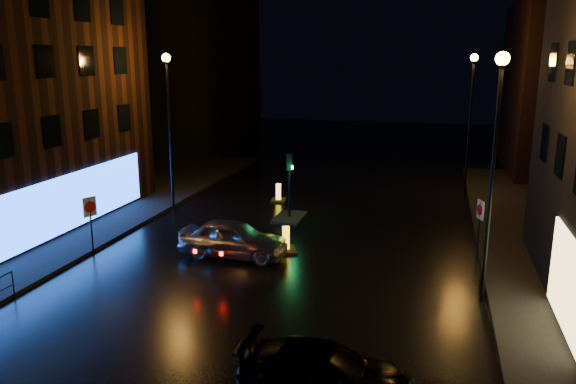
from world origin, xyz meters
name	(u,v)px	position (x,y,z in m)	size (l,w,h in m)	color
ground	(204,357)	(0.00, 0.00, 0.00)	(120.00, 120.00, 0.00)	black
building_far_left	(191,70)	(-16.00, 35.00, 7.00)	(8.00, 16.00, 14.00)	black
building_far_right	(569,88)	(15.00, 32.00, 6.00)	(8.00, 14.00, 12.00)	black
street_lamp_lfar	(169,108)	(-7.80, 14.00, 5.56)	(0.44, 0.44, 8.37)	black
street_lamp_rnear	(495,141)	(7.80, 6.00, 5.56)	(0.44, 0.44, 8.37)	black
street_lamp_rfar	(471,103)	(7.80, 22.00, 5.56)	(0.44, 0.44, 8.37)	black
traffic_signal	(289,209)	(-1.20, 14.00, 0.50)	(1.40, 2.40, 3.45)	black
silver_hatchback	(234,239)	(-2.03, 7.92, 0.78)	(1.84, 4.56, 1.55)	#AFB1B8
dark_sedan	(326,371)	(3.65, -0.89, 0.64)	(1.79, 4.40, 1.28)	black
bollard_near	(286,246)	(-0.07, 9.12, 0.24)	(1.26, 1.49, 1.10)	black
bollard_far	(278,197)	(-2.75, 17.36, 0.23)	(0.96, 1.29, 1.03)	black
road_sign_left	(90,212)	(-7.90, 6.59, 1.88)	(0.30, 0.58, 2.51)	black
road_sign_right	(480,215)	(7.90, 10.60, 1.81)	(0.25, 0.57, 2.42)	black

